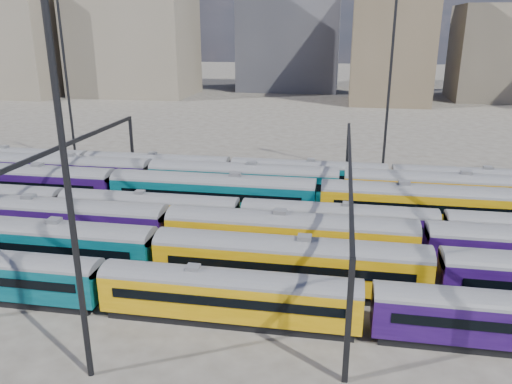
% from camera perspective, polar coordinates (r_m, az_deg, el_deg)
% --- Properties ---
extents(ground, '(500.00, 500.00, 0.00)m').
position_cam_1_polar(ground, '(49.89, -1.43, -5.05)').
color(ground, '#45413A').
rests_on(ground, ground).
extents(rake_0, '(112.45, 2.75, 4.61)m').
position_cam_1_polar(rake_0, '(34.67, 12.66, -12.27)').
color(rake_0, black).
rests_on(rake_0, ground).
extents(rake_1, '(108.04, 3.16, 5.33)m').
position_cam_1_polar(rake_1, '(38.97, 3.85, -7.58)').
color(rake_1, black).
rests_on(rake_1, ground).
extents(rake_2, '(132.45, 3.23, 5.45)m').
position_cam_1_polar(rake_2, '(45.87, -10.08, -3.64)').
color(rake_2, black).
rests_on(rake_2, ground).
extents(rake_3, '(113.04, 2.76, 4.63)m').
position_cam_1_polar(rake_3, '(49.03, -1.81, -2.42)').
color(rake_3, black).
rests_on(rake_3, ground).
extents(rake_4, '(136.53, 3.33, 5.62)m').
position_cam_1_polar(rake_4, '(58.21, -15.93, 0.80)').
color(rake_4, black).
rests_on(rake_4, ground).
extents(rake_5, '(136.00, 3.31, 5.60)m').
position_cam_1_polar(rake_5, '(57.43, 9.75, 1.00)').
color(rake_5, black).
rests_on(rake_5, ground).
extents(rake_6, '(117.95, 2.88, 4.84)m').
position_cam_1_polar(rake_6, '(62.63, 15.01, 1.71)').
color(rake_6, black).
rests_on(rake_6, ground).
extents(gantry_1, '(0.35, 40.35, 8.03)m').
position_cam_1_polar(gantry_1, '(55.00, -22.42, 3.25)').
color(gantry_1, black).
rests_on(gantry_1, ground).
extents(gantry_2, '(0.35, 40.35, 8.03)m').
position_cam_1_polar(gantry_2, '(46.75, 10.63, 1.86)').
color(gantry_2, black).
rests_on(gantry_2, ground).
extents(mast_1, '(1.40, 0.50, 25.60)m').
position_cam_1_polar(mast_1, '(77.64, -20.95, 12.88)').
color(mast_1, black).
rests_on(mast_1, ground).
extents(mast_2, '(1.40, 0.50, 25.60)m').
position_cam_1_polar(mast_2, '(27.46, -21.22, 4.79)').
color(mast_2, black).
rests_on(mast_2, ground).
extents(mast_3, '(1.40, 0.50, 25.60)m').
position_cam_1_polar(mast_3, '(69.39, 15.10, 12.92)').
color(mast_3, black).
rests_on(mast_3, ground).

